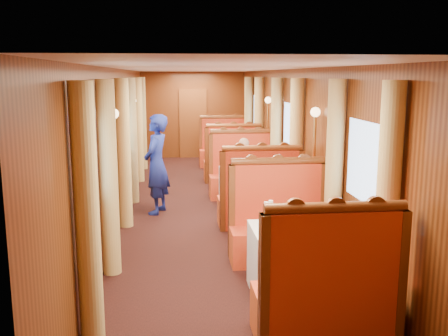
{
  "coord_description": "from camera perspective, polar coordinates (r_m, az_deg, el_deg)",
  "views": [
    {
      "loc": [
        -0.62,
        -8.63,
        2.39
      ],
      "look_at": [
        0.13,
        -1.47,
        1.05
      ],
      "focal_mm": 40.0,
      "sensor_mm": 36.0,
      "label": 1
    }
  ],
  "objects": [
    {
      "name": "curtain_left_mid_b",
      "position": [
        9.52,
        -10.53,
        3.03
      ],
      "size": [
        0.22,
        0.22,
        2.35
      ],
      "primitive_type": "cylinder",
      "color": "tan",
      "rests_on": "floor"
    },
    {
      "name": "curtain_right_far_a",
      "position": [
        11.59,
        4.0,
        4.5
      ],
      "size": [
        0.22,
        0.22,
        2.35
      ],
      "primitive_type": "cylinder",
      "color": "tan",
      "rests_on": "floor"
    },
    {
      "name": "table_near",
      "position": [
        5.68,
        8.51,
        -10.36
      ],
      "size": [
        1.05,
        0.72,
        0.75
      ],
      "primitive_type": "cube",
      "color": "white",
      "rests_on": "floor"
    },
    {
      "name": "wall_far",
      "position": [
        14.69,
        -3.57,
        6.07
      ],
      "size": [
        3.0,
        0.01,
        2.5
      ],
      "primitive_type": null,
      "rotation": [
        1.57,
        0.0,
        0.0
      ],
      "color": "brown",
      "rests_on": "floor"
    },
    {
      "name": "curtain_left_near_b",
      "position": [
        6.08,
        -13.05,
        -1.26
      ],
      "size": [
        0.22,
        0.22,
        2.35
      ],
      "primitive_type": "cylinder",
      "color": "tan",
      "rests_on": "floor"
    },
    {
      "name": "curtain_right_near_a",
      "position": [
        4.94,
        18.15,
        -4.24
      ],
      "size": [
        0.22,
        0.22,
        2.35
      ],
      "primitive_type": "cylinder",
      "color": "tan",
      "rests_on": "floor"
    },
    {
      "name": "banquette_far_fwd",
      "position": [
        11.37,
        1.02,
        0.58
      ],
      "size": [
        1.3,
        0.55,
        1.34
      ],
      "color": "#B61714",
      "rests_on": "floor"
    },
    {
      "name": "banquette_mid_fwd",
      "position": [
        7.98,
        4.09,
        -3.75
      ],
      "size": [
        1.3,
        0.55,
        1.34
      ],
      "color": "#B61714",
      "rests_on": "floor"
    },
    {
      "name": "curtain_left_far_b",
      "position": [
        12.99,
        -9.35,
        5.03
      ],
      "size": [
        0.22,
        0.22,
        2.35
      ],
      "primitive_type": "cylinder",
      "color": "tan",
      "rests_on": "floor"
    },
    {
      "name": "steward",
      "position": [
        8.73,
        -7.72,
        0.41
      ],
      "size": [
        0.59,
        0.73,
        1.74
      ],
      "primitive_type": "imported",
      "rotation": [
        0.0,
        0.0,
        -1.88
      ],
      "color": "navy",
      "rests_on": "floor"
    },
    {
      "name": "rose_vase_mid",
      "position": [
        8.86,
        3.18,
        1.02
      ],
      "size": [
        0.06,
        0.06,
        0.36
      ],
      "rotation": [
        0.0,
        0.0,
        -0.03
      ],
      "color": "silver",
      "rests_on": "table_mid"
    },
    {
      "name": "sconce_left_aft",
      "position": [
        10.46,
        -10.27,
        4.85
      ],
      "size": [
        0.14,
        0.14,
        1.95
      ],
      "color": "#BF8C3F",
      "rests_on": "floor"
    },
    {
      "name": "window_right_near",
      "position": [
        5.62,
        16.08,
        0.5
      ],
      "size": [
        0.01,
        1.2,
        0.9
      ],
      "primitive_type": null,
      "rotation": [
        1.57,
        0.0,
        -1.57
      ],
      "color": "#8AADDA",
      "rests_on": "wall_right"
    },
    {
      "name": "curtain_right_mid_b",
      "position": [
        9.7,
        5.97,
        3.29
      ],
      "size": [
        0.22,
        0.22,
        2.35
      ],
      "primitive_type": "cylinder",
      "color": "tan",
      "rests_on": "floor"
    },
    {
      "name": "sconce_right_aft",
      "position": [
        10.62,
        5.02,
        5.07
      ],
      "size": [
        0.14,
        0.14,
        1.95
      ],
      "color": "#BF8C3F",
      "rests_on": "floor"
    },
    {
      "name": "cup_outboard",
      "position": [
        5.65,
        5.34,
        -5.27
      ],
      "size": [
        0.08,
        0.08,
        0.26
      ],
      "rotation": [
        0.0,
        0.0,
        -0.1
      ],
      "color": "white",
      "rests_on": "table_near"
    },
    {
      "name": "teapot_right",
      "position": [
        5.42,
        8.96,
        -6.51
      ],
      "size": [
        0.19,
        0.17,
        0.12
      ],
      "primitive_type": null,
      "rotation": [
        0.0,
        0.0,
        0.43
      ],
      "color": "silver",
      "rests_on": "tea_tray"
    },
    {
      "name": "floor",
      "position": [
        8.98,
        -1.82,
        -4.91
      ],
      "size": [
        3.0,
        12.0,
        0.01
      ],
      "primitive_type": null,
      "color": "black",
      "rests_on": "ground"
    },
    {
      "name": "ceiling",
      "position": [
        8.65,
        -1.92,
        11.26
      ],
      "size": [
        3.0,
        12.0,
        0.01
      ],
      "primitive_type": null,
      "rotation": [
        3.14,
        0.0,
        0.0
      ],
      "color": "silver",
      "rests_on": "wall_left"
    },
    {
      "name": "doorway_far",
      "position": [
        14.68,
        -3.55,
        5.09
      ],
      "size": [
        0.8,
        0.04,
        2.0
      ],
      "primitive_type": "cube",
      "color": "brown",
      "rests_on": "floor"
    },
    {
      "name": "window_right_far",
      "position": [
        12.35,
        3.87,
        6.15
      ],
      "size": [
        0.01,
        1.2,
        0.9
      ],
      "primitive_type": null,
      "rotation": [
        1.57,
        0.0,
        -1.57
      ],
      "color": "#8AADDA",
      "rests_on": "wall_right"
    },
    {
      "name": "banquette_near_fwd",
      "position": [
        4.76,
        11.65,
        -14.08
      ],
      "size": [
        1.3,
        0.55,
        1.34
      ],
      "color": "#B61714",
      "rests_on": "floor"
    },
    {
      "name": "sconce_right_fore",
      "position": [
        7.24,
        10.28,
        2.39
      ],
      "size": [
        0.14,
        0.14,
        1.95
      ],
      "color": "#BF8C3F",
      "rests_on": "floor"
    },
    {
      "name": "curtain_left_near_a",
      "position": [
        4.58,
        -15.39,
        -5.23
      ],
      "size": [
        0.22,
        0.22,
        2.35
      ],
      "primitive_type": "cylinder",
      "color": "tan",
      "rests_on": "floor"
    },
    {
      "name": "table_far",
      "position": [
        12.37,
        0.45,
        1.17
      ],
      "size": [
        1.05,
        0.72,
        0.75
      ],
      "primitive_type": "cube",
      "color": "white",
      "rests_on": "floor"
    },
    {
      "name": "banquette_far_aft",
      "position": [
        13.36,
        -0.03,
        2.08
      ],
      "size": [
        1.3,
        0.55,
        1.34
      ],
      "color": "#B61714",
      "rests_on": "floor"
    },
    {
      "name": "teapot_left",
      "position": [
        5.39,
        7.27,
        -6.51
      ],
      "size": [
        0.19,
        0.15,
        0.14
      ],
      "primitive_type": null,
      "rotation": [
        0.0,
        0.0,
        -0.16
      ],
      "color": "silver",
      "rests_on": "tea_tray"
    },
    {
      "name": "curtain_left_far_a",
      "position": [
        11.44,
        -9.79,
        4.29
      ],
      "size": [
        0.22,
        0.22,
        2.35
      ],
      "primitive_type": "cylinder",
      "color": "tan",
      "rests_on": "floor"
    },
    {
      "name": "curtain_right_near_b",
      "position": [
        6.36,
        12.47,
        -0.73
      ],
      "size": [
        0.22,
        0.22,
        2.35
      ],
      "primitive_type": "cylinder",
      "color": "tan",
      "rests_on": "floor"
    },
    {
      "name": "passenger",
      "position": [
        9.6,
        2.31,
        0.65
      ],
      "size": [
        0.4,
        0.44,
        0.76
      ],
      "color": "beige",
      "rests_on": "banquette_mid_aft"
    },
    {
      "name": "window_left_near",
      "position": [
        5.29,
        -15.31,
        -0.08
      ],
      "size": [
        0.01,
        1.2,
        0.9
      ],
      "primitive_type": null,
      "rotation": [
        1.57,
        0.0,
        1.57
      ],
      "color": "#8AADDA",
      "rests_on": "wall_left"
    },
    {
      "name": "fruit_plate",
      "position": [
        5.53,
        12.23,
        -6.75
      ],
      "size": [
        0.21,
        0.21,
        0.05
      ],
      "rotation": [
        0.0,
        0.0,
        0.19
      ],
      "color": "white",
      "rests_on": "table_near"
    },
    {
      "name": "curtain_right_far_b",
      "position": [
        13.12,
        2.82,
        5.22
      ],
      "size": [
        0.22,
        0.22,
        2.35
      ],
      "primitive_type": "cylinder",
      "color": "tan",
      "rests_on": "floor"
    },
    {
      "name": "rose_vase_far",
      "position": [
        12.28,
        0.58,
        3.7
      ],
      "size": [
        0.06,
        0.06,
        0.36
      ],
      "rotation": [
        0.0,
        0.0,
        -0.15
      ],
      "color": "silver",
      "rests_on": "table_far"
    },
    {
      "name": "wall_left",
      "position": [
        8.75,
        -11.72,
        2.83
      ],
      "size": [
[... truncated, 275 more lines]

